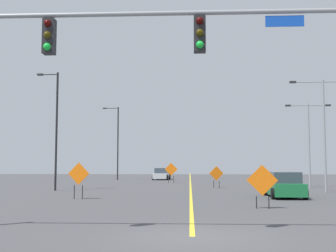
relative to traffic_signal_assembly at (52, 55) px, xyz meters
name	(u,v)px	position (x,y,z in m)	size (l,w,h in m)	color
ground	(192,237)	(4.08, 0.01, -5.19)	(142.12, 142.12, 0.00)	#444447
road_centre_stripe	(190,181)	(4.08, 39.49, -5.19)	(0.16, 78.96, 0.01)	yellow
traffic_signal_assembly	(52,55)	(0.00, 0.00, 0.00)	(13.37, 0.44, 6.81)	gray
street_lamp_near_right	(117,140)	(-5.18, 42.13, -0.15)	(2.04, 0.24, 9.21)	black
street_lamp_near_left	(55,126)	(-6.25, 20.27, -0.27)	(1.68, 0.24, 9.04)	black
street_lamp_far_right	(324,124)	(13.62, 19.05, -0.33)	(4.70, 0.24, 8.05)	gray
street_lamp_far_left	(309,137)	(14.17, 25.16, -0.87)	(3.82, 0.24, 7.15)	gray
construction_sign_right_lane	(262,182)	(7.30, 7.70, -3.98)	(1.39, 0.27, 1.98)	orange
construction_sign_left_lane	(216,174)	(6.23, 24.21, -4.06)	(1.19, 0.29, 1.82)	orange
construction_sign_median_near	(171,170)	(2.05, 33.78, -3.86)	(1.36, 0.09, 2.11)	orange
construction_sign_left_shoulder	(79,176)	(-2.37, 12.51, -3.85)	(1.27, 0.23, 2.09)	orange
car_silver_passing	(162,174)	(0.45, 42.94, -4.51)	(2.14, 4.64, 1.46)	#B7BABF
car_green_far	(284,186)	(9.71, 14.35, -4.49)	(2.12, 4.45, 1.53)	#196B38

